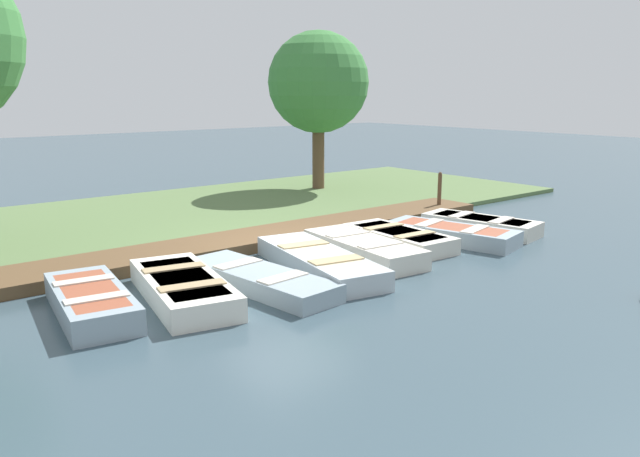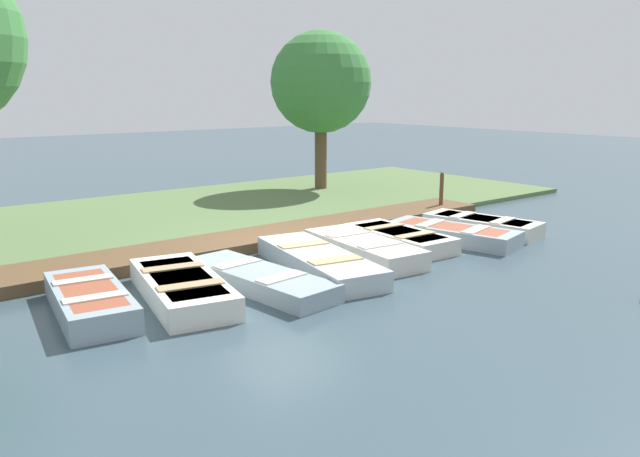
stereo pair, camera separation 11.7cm
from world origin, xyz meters
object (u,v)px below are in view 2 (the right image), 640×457
(rowboat_1, at_px, (182,287))
(rowboat_2, at_px, (259,279))
(rowboat_4, at_px, (363,248))
(rowboat_5, at_px, (399,238))
(rowboat_7, at_px, (482,225))
(rowboat_3, at_px, (319,261))
(rowboat_0, at_px, (90,300))
(rowboat_6, at_px, (452,234))
(park_tree_left, at_px, (321,83))
(mooring_post_far, at_px, (441,192))

(rowboat_1, xyz_separation_m, rowboat_2, (0.28, 1.34, -0.04))
(rowboat_4, bearing_deg, rowboat_2, -77.21)
(rowboat_1, distance_m, rowboat_5, 5.42)
(rowboat_4, distance_m, rowboat_7, 3.90)
(rowboat_2, xyz_separation_m, rowboat_5, (-0.59, 4.07, 0.02))
(rowboat_1, height_order, rowboat_3, rowboat_1)
(rowboat_0, height_order, rowboat_1, rowboat_0)
(rowboat_1, height_order, rowboat_6, rowboat_1)
(rowboat_6, distance_m, park_tree_left, 8.60)
(rowboat_4, xyz_separation_m, park_tree_left, (-7.40, 4.73, 3.44))
(park_tree_left, bearing_deg, rowboat_1, -49.86)
(rowboat_4, height_order, rowboat_7, rowboat_4)
(rowboat_7, bearing_deg, rowboat_4, -100.95)
(rowboat_2, height_order, rowboat_3, rowboat_3)
(rowboat_1, xyz_separation_m, rowboat_5, (-0.31, 5.41, -0.02))
(rowboat_6, relative_size, rowboat_7, 1.08)
(rowboat_2, bearing_deg, rowboat_0, -107.36)
(rowboat_1, bearing_deg, rowboat_6, 100.46)
(rowboat_4, bearing_deg, rowboat_7, 95.72)
(park_tree_left, bearing_deg, rowboat_4, -32.58)
(rowboat_5, bearing_deg, rowboat_4, -76.30)
(rowboat_5, distance_m, mooring_post_far, 4.29)
(rowboat_0, distance_m, rowboat_6, 8.14)
(rowboat_1, relative_size, rowboat_4, 1.03)
(mooring_post_far, xyz_separation_m, park_tree_left, (-5.10, -0.31, 3.06))
(rowboat_3, height_order, rowboat_6, rowboat_3)
(rowboat_3, xyz_separation_m, park_tree_left, (-7.58, 6.05, 3.44))
(rowboat_2, xyz_separation_m, park_tree_left, (-7.74, 7.51, 3.48))
(rowboat_1, bearing_deg, rowboat_7, 101.90)
(rowboat_4, xyz_separation_m, rowboat_6, (0.18, 2.58, -0.02))
(rowboat_0, distance_m, rowboat_1, 1.45)
(rowboat_2, bearing_deg, rowboat_7, 86.57)
(rowboat_2, xyz_separation_m, rowboat_3, (-0.16, 1.46, 0.03))
(rowboat_0, height_order, rowboat_6, rowboat_0)
(rowboat_3, relative_size, rowboat_4, 1.18)
(rowboat_1, xyz_separation_m, mooring_post_far, (-2.36, 9.16, 0.38))
(mooring_post_far, bearing_deg, park_tree_left, -176.49)
(rowboat_1, bearing_deg, rowboat_3, 98.99)
(rowboat_0, xyz_separation_m, park_tree_left, (-7.20, 10.27, 3.43))
(rowboat_1, relative_size, rowboat_6, 1.00)
(rowboat_5, relative_size, rowboat_6, 0.86)
(rowboat_3, bearing_deg, park_tree_left, 152.07)
(mooring_post_far, relative_size, park_tree_left, 0.22)
(rowboat_4, bearing_deg, mooring_post_far, 120.29)
(rowboat_5, bearing_deg, rowboat_0, -86.65)
(rowboat_1, distance_m, rowboat_7, 8.02)
(rowboat_2, xyz_separation_m, mooring_post_far, (-2.64, 7.82, 0.42))
(rowboat_5, relative_size, mooring_post_far, 2.33)
(rowboat_4, distance_m, rowboat_6, 2.59)
(park_tree_left, bearing_deg, rowboat_0, -54.99)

